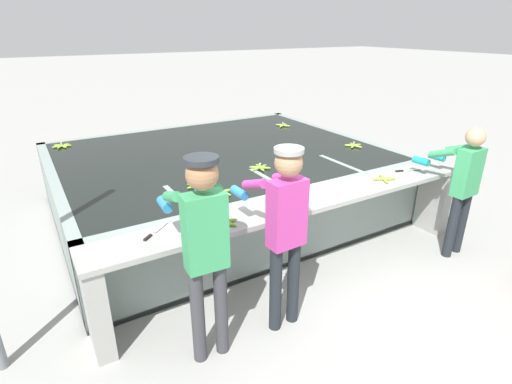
% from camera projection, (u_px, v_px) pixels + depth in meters
% --- Properties ---
extents(ground_plane, '(80.00, 80.00, 0.00)m').
position_uv_depth(ground_plane, '(315.00, 285.00, 4.30)').
color(ground_plane, '#999993').
rests_on(ground_plane, ground).
extents(wash_tank, '(4.49, 3.65, 0.92)m').
position_uv_depth(wash_tank, '(221.00, 181.00, 5.92)').
color(wash_tank, gray).
rests_on(wash_tank, ground).
extents(work_ledge, '(4.49, 0.45, 0.92)m').
position_uv_depth(work_ledge, '(305.00, 223.00, 4.22)').
color(work_ledge, '#9E9E99').
rests_on(work_ledge, ground).
extents(worker_0, '(0.43, 0.73, 1.76)m').
position_uv_depth(worker_0, '(204.00, 241.00, 3.01)').
color(worker_0, '#38383D').
rests_on(worker_0, ground).
extents(worker_1, '(0.42, 0.73, 1.71)m').
position_uv_depth(worker_1, '(284.00, 223.00, 3.38)').
color(worker_1, '#1E2328').
rests_on(worker_1, ground).
extents(worker_2, '(0.43, 0.72, 1.57)m').
position_uv_depth(worker_2, '(463.00, 181.00, 4.58)').
color(worker_2, '#1E2328').
rests_on(worker_2, ground).
extents(banana_bunch_floating_0, '(0.27, 0.28, 0.08)m').
position_uv_depth(banana_bunch_floating_0, '(354.00, 145.00, 5.95)').
color(banana_bunch_floating_0, '#93BC3D').
rests_on(banana_bunch_floating_0, wash_tank).
extents(banana_bunch_floating_1, '(0.27, 0.28, 0.08)m').
position_uv_depth(banana_bunch_floating_1, '(291.00, 180.00, 4.61)').
color(banana_bunch_floating_1, '#7FAD33').
rests_on(banana_bunch_floating_1, wash_tank).
extents(banana_bunch_floating_2, '(0.28, 0.28, 0.08)m').
position_uv_depth(banana_bunch_floating_2, '(62.00, 146.00, 5.94)').
color(banana_bunch_floating_2, '#8CB738').
rests_on(banana_bunch_floating_2, wash_tank).
extents(banana_bunch_floating_3, '(0.28, 0.28, 0.08)m').
position_uv_depth(banana_bunch_floating_3, '(198.00, 186.00, 4.46)').
color(banana_bunch_floating_3, '#75A333').
rests_on(banana_bunch_floating_3, wash_tank).
extents(banana_bunch_floating_4, '(0.26, 0.28, 0.08)m').
position_uv_depth(banana_bunch_floating_4, '(222.00, 192.00, 4.29)').
color(banana_bunch_floating_4, '#75A333').
rests_on(banana_bunch_floating_4, wash_tank).
extents(banana_bunch_floating_5, '(0.25, 0.25, 0.08)m').
position_uv_depth(banana_bunch_floating_5, '(283.00, 125.00, 7.16)').
color(banana_bunch_floating_5, '#9EC642').
rests_on(banana_bunch_floating_5, wash_tank).
extents(banana_bunch_floating_6, '(0.28, 0.28, 0.08)m').
position_uv_depth(banana_bunch_floating_6, '(260.00, 168.00, 5.03)').
color(banana_bunch_floating_6, '#75A333').
rests_on(banana_bunch_floating_6, wash_tank).
extents(banana_bunch_ledge_0, '(0.26, 0.26, 0.08)m').
position_uv_depth(banana_bunch_ledge_0, '(384.00, 179.00, 4.65)').
color(banana_bunch_ledge_0, '#8CB738').
rests_on(banana_bunch_ledge_0, work_ledge).
extents(banana_bunch_ledge_1, '(0.28, 0.26, 0.08)m').
position_uv_depth(banana_bunch_ledge_1, '(224.00, 222.00, 3.61)').
color(banana_bunch_ledge_1, '#7FAD33').
rests_on(banana_bunch_ledge_1, work_ledge).
extents(knife_0, '(0.28, 0.25, 0.02)m').
position_uv_depth(knife_0, '(152.00, 234.00, 3.44)').
color(knife_0, silver).
rests_on(knife_0, work_ledge).
extents(knife_1, '(0.34, 0.13, 0.02)m').
position_uv_depth(knife_1, '(404.00, 171.00, 4.94)').
color(knife_1, silver).
rests_on(knife_1, work_ledge).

